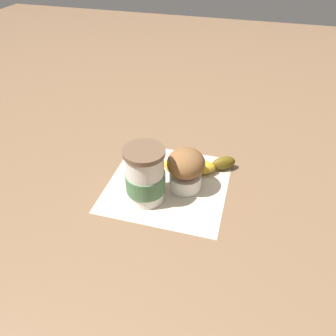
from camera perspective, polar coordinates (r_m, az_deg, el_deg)
The scene contains 5 objects.
ground_plane at distance 0.75m, azimuth -0.00°, elevation -2.80°, with size 3.00×3.00×0.00m, color brown.
paper_napkin at distance 0.75m, azimuth -0.00°, elevation -2.76°, with size 0.27×0.27×0.00m, color beige.
coffee_cup at distance 0.68m, azimuth -3.98°, elevation -1.47°, with size 0.09×0.09×0.12m.
muffin at distance 0.71m, azimuth 3.09°, elevation -0.16°, with size 0.08×0.08×0.10m.
banana at distance 0.77m, azimuth 5.59°, elevation 0.38°, with size 0.09×0.17×0.03m.
Camera 1 is at (-0.54, -0.16, 0.49)m, focal length 35.00 mm.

